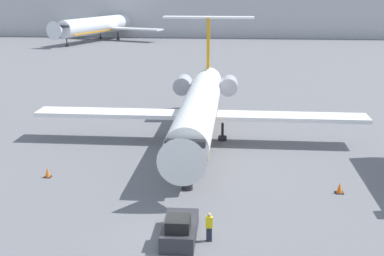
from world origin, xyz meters
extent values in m
plane|color=slate|center=(0.00, 0.00, 0.00)|extent=(600.00, 600.00, 0.00)
cube|color=#B2B2B7|center=(0.00, 120.00, 5.86)|extent=(180.00, 16.00, 11.71)
cylinder|color=white|center=(0.11, 18.14, 3.24)|extent=(3.38, 23.19, 3.20)
cone|color=white|center=(0.01, 5.28, 3.24)|extent=(3.22, 2.58, 3.20)
cube|color=black|center=(0.02, 6.30, 3.80)|extent=(2.72, 0.72, 0.44)
cone|color=white|center=(0.22, 31.49, 3.24)|extent=(2.91, 3.54, 2.88)
cube|color=orange|center=(0.11, 18.14, 2.20)|extent=(3.04, 20.88, 0.20)
cube|color=white|center=(8.43, 19.24, 2.52)|extent=(13.43, 2.81, 0.36)
cube|color=white|center=(-8.19, 19.37, 2.52)|extent=(13.43, 2.81, 0.36)
cylinder|color=#ADADB7|center=(2.62, 27.86, 3.64)|extent=(1.87, 2.72, 1.85)
cylinder|color=#ADADB7|center=(-2.24, 27.89, 3.64)|extent=(1.87, 2.72, 1.85)
cube|color=orange|center=(0.22, 32.19, 7.62)|extent=(0.26, 2.20, 5.55)
cube|color=white|center=(0.22, 32.19, 10.39)|extent=(10.01, 1.88, 0.20)
cylinder|color=black|center=(0.03, 7.56, 0.82)|extent=(0.24, 0.24, 1.64)
cylinder|color=black|center=(0.03, 7.56, 0.20)|extent=(0.80, 0.80, 0.40)
cylinder|color=black|center=(-1.95, 19.92, 0.82)|extent=(0.24, 0.24, 1.64)
cylinder|color=black|center=(-1.95, 19.92, 0.20)|extent=(0.80, 0.80, 0.40)
cylinder|color=black|center=(2.20, 19.89, 0.82)|extent=(0.24, 0.24, 1.64)
cylinder|color=black|center=(2.20, 19.89, 0.20)|extent=(0.80, 0.80, 0.40)
cube|color=#2D2D33|center=(0.27, 0.14, 0.48)|extent=(1.89, 4.08, 0.96)
cube|color=black|center=(0.27, -0.76, 1.31)|extent=(1.32, 1.47, 0.70)
cube|color=black|center=(0.27, 2.10, 0.34)|extent=(1.70, 0.30, 0.58)
cube|color=#232838|center=(1.97, -0.10, 0.42)|extent=(0.32, 0.20, 0.83)
cube|color=yellow|center=(1.97, -0.10, 1.16)|extent=(0.40, 0.24, 0.66)
sphere|color=tan|center=(1.97, -0.10, 1.62)|extent=(0.24, 0.24, 0.24)
cube|color=black|center=(-10.66, 9.15, 0.02)|extent=(0.52, 0.52, 0.04)
cone|color=orange|center=(-10.66, 9.15, 0.40)|extent=(0.37, 0.37, 0.72)
cube|color=black|center=(10.66, 7.75, 0.02)|extent=(0.58, 0.58, 0.04)
cone|color=orange|center=(10.66, 7.75, 0.40)|extent=(0.42, 0.42, 0.72)
cylinder|color=silver|center=(-29.33, 104.24, 3.88)|extent=(14.92, 30.94, 4.05)
cone|color=silver|center=(-35.47, 87.97, 3.88)|extent=(4.93, 4.46, 4.05)
cube|color=black|center=(-35.02, 89.18, 4.59)|extent=(3.47, 1.87, 0.44)
cone|color=silver|center=(-22.98, 121.07, 3.88)|extent=(4.98, 5.45, 3.64)
cube|color=orange|center=(-29.33, 104.24, 2.56)|extent=(13.43, 27.84, 0.20)
cube|color=silver|center=(-20.79, 102.70, 2.97)|extent=(13.32, 7.59, 0.36)
cube|color=silver|center=(-36.77, 108.73, 2.97)|extent=(13.32, 7.59, 0.36)
cylinder|color=#ADADB7|center=(-21.92, 115.60, 4.38)|extent=(2.93, 3.51, 2.00)
cylinder|color=#ADADB7|center=(-27.39, 117.66, 4.38)|extent=(2.93, 3.51, 2.00)
cube|color=orange|center=(-22.67, 121.91, 8.40)|extent=(1.00, 2.14, 5.00)
cylinder|color=black|center=(-34.55, 90.42, 0.93)|extent=(0.24, 0.24, 1.85)
cylinder|color=black|center=(-34.55, 90.42, 0.20)|extent=(0.80, 0.80, 0.40)
cylinder|color=black|center=(-31.03, 107.20, 0.93)|extent=(0.24, 0.24, 1.85)
cylinder|color=black|center=(-31.03, 107.20, 0.20)|extent=(0.80, 0.80, 0.40)
cylinder|color=black|center=(-26.10, 105.34, 0.93)|extent=(0.24, 0.24, 1.85)
cylinder|color=black|center=(-26.10, 105.34, 0.20)|extent=(0.80, 0.80, 0.40)
camera|label=1|loc=(3.21, -27.62, 14.26)|focal=50.00mm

